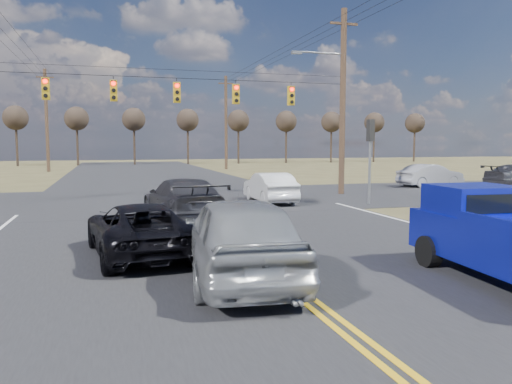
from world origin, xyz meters
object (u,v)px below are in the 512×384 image
object	(u,v)px
silver_suv	(239,237)
black_suv	(140,229)
pickup_truck	(508,238)
white_car_queue	(270,188)
dgrey_car_queue	(183,200)
cross_car_east_near	(430,175)

from	to	relation	value
silver_suv	black_suv	bearing A→B (deg)	-51.60
black_suv	pickup_truck	bearing A→B (deg)	140.14
white_car_queue	dgrey_car_queue	world-z (taller)	dgrey_car_queue
black_suv	dgrey_car_queue	world-z (taller)	dgrey_car_queue
pickup_truck	black_suv	bearing A→B (deg)	150.87
dgrey_car_queue	silver_suv	bearing A→B (deg)	85.58
pickup_truck	silver_suv	xyz separation A→B (m)	(-5.14, 1.74, -0.02)
silver_suv	cross_car_east_near	distance (m)	25.09
white_car_queue	cross_car_east_near	bearing A→B (deg)	-156.62
black_suv	dgrey_car_queue	bearing A→B (deg)	-116.17
pickup_truck	white_car_queue	xyz separation A→B (m)	(-0.35, 14.38, -0.20)
black_suv	white_car_queue	world-z (taller)	white_car_queue
silver_suv	cross_car_east_near	world-z (taller)	silver_suv
black_suv	white_car_queue	size ratio (longest dim) A/B	1.11
pickup_truck	white_car_queue	world-z (taller)	pickup_truck
white_car_queue	dgrey_car_queue	distance (m)	6.66
white_car_queue	dgrey_car_queue	size ratio (longest dim) A/B	0.80
white_car_queue	dgrey_car_queue	xyz separation A→B (m)	(-4.79, -4.63, 0.07)
dgrey_car_queue	cross_car_east_near	world-z (taller)	dgrey_car_queue
silver_suv	black_suv	distance (m)	3.38
silver_suv	cross_car_east_near	bearing A→B (deg)	-128.87
black_suv	cross_car_east_near	bearing A→B (deg)	-148.58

